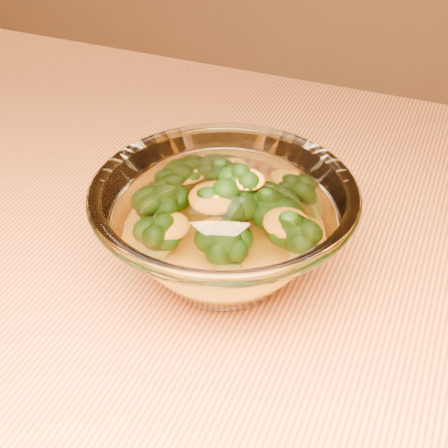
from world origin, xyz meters
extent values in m
cube|color=gold|center=(0.00, 0.00, 0.73)|extent=(1.20, 0.80, 0.04)
cylinder|color=brown|center=(-0.54, 0.34, 0.35)|extent=(0.06, 0.06, 0.71)
ellipsoid|color=white|center=(0.07, -0.01, 0.76)|extent=(0.10, 0.10, 0.02)
torus|color=white|center=(0.07, -0.01, 0.84)|extent=(0.22, 0.22, 0.01)
ellipsoid|color=yellow|center=(0.07, -0.01, 0.78)|extent=(0.12, 0.12, 0.03)
camera|label=1|loc=(0.23, -0.38, 1.12)|focal=50.00mm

